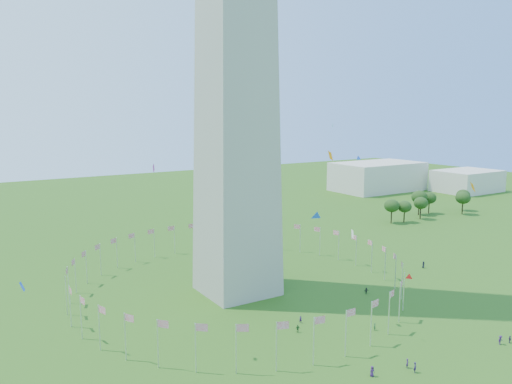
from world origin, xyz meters
TOP-DOWN VIEW (x-y plane):
  - ground at (0.00, 0.00)m, footprint 600.00×600.00m
  - flag_ring at (-0.00, 50.00)m, footprint 80.24×80.24m
  - gov_building_east_a at (150.00, 150.00)m, footprint 50.00×30.00m
  - gov_building_east_b at (190.00, 120.00)m, footprint 35.00×25.00m
  - crowd at (10.46, -0.79)m, footprint 88.61×75.40m
  - kites_aloft at (8.07, 26.31)m, footprint 123.87×64.24m
  - tree_line_east at (115.24, 85.39)m, footprint 53.28×16.02m

SIDE VIEW (x-z plane):
  - ground at x=0.00m, z-range 0.00..0.00m
  - crowd at x=10.46m, z-range -0.09..1.87m
  - flag_ring at x=0.00m, z-range 0.00..9.00m
  - tree_line_east at x=115.24m, z-range -0.46..10.13m
  - gov_building_east_b at x=190.00m, z-range 0.00..12.00m
  - gov_building_east_a at x=150.00m, z-range 0.00..16.00m
  - kites_aloft at x=8.07m, z-range 2.65..40.22m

